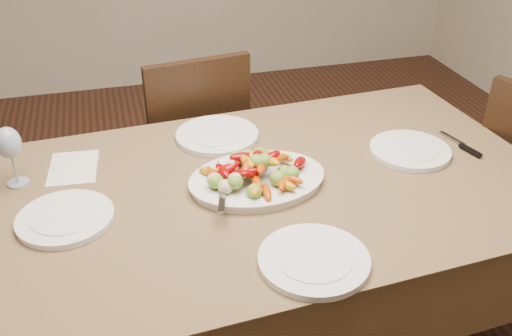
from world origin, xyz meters
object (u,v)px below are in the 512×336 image
object	(u,v)px
plate_left	(65,218)
wine_glass	(11,155)
plate_far	(217,135)
plate_near	(314,260)
serving_platter	(257,181)
chair_far	(189,148)
dining_table	(256,278)
plate_right	(410,151)

from	to	relation	value
plate_left	wine_glass	world-z (taller)	wine_glass
plate_far	plate_near	xyz separation A→B (m)	(0.10, -0.72, 0.00)
plate_near	serving_platter	bearing A→B (deg)	96.06
plate_left	plate_near	world-z (taller)	same
plate_far	plate_near	distance (m)	0.73
chair_far	wine_glass	world-z (taller)	wine_glass
plate_near	plate_left	bearing A→B (deg)	150.09
plate_far	serving_platter	bearing A→B (deg)	-80.50
dining_table	wine_glass	xyz separation A→B (m)	(-0.71, 0.20, 0.48)
chair_far	plate_near	size ratio (longest dim) A/B	3.34
plate_right	wine_glass	distance (m)	1.27
chair_far	plate_left	distance (m)	1.00
serving_platter	plate_near	distance (m)	0.39
plate_right	wine_glass	world-z (taller)	wine_glass
plate_right	plate_near	xyz separation A→B (m)	(-0.51, -0.44, 0.00)
plate_left	plate_near	size ratio (longest dim) A/B	0.94
plate_right	plate_near	world-z (taller)	same
serving_platter	plate_near	xyz separation A→B (m)	(0.04, -0.39, -0.00)
plate_right	plate_left	bearing A→B (deg)	-175.13
dining_table	plate_right	distance (m)	0.68
plate_far	chair_far	bearing A→B (deg)	95.31
plate_far	plate_left	bearing A→B (deg)	-143.88
plate_right	wine_glass	size ratio (longest dim) A/B	1.31
serving_platter	plate_far	size ratio (longest dim) A/B	1.41
dining_table	wine_glass	bearing A→B (deg)	164.04
plate_right	plate_far	xyz separation A→B (m)	(-0.60, 0.28, 0.00)
dining_table	plate_left	size ratio (longest dim) A/B	6.86
plate_far	plate_near	world-z (taller)	same
plate_far	wine_glass	size ratio (longest dim) A/B	1.42
serving_platter	wine_glass	size ratio (longest dim) A/B	2.01
serving_platter	plate_left	world-z (taller)	serving_platter
dining_table	chair_far	distance (m)	0.81
chair_far	plate_far	world-z (taller)	chair_far
serving_platter	wine_glass	world-z (taller)	wine_glass
chair_far	serving_platter	size ratio (longest dim) A/B	2.31
plate_left	wine_glass	size ratio (longest dim) A/B	1.31
plate_near	wine_glass	distance (m)	0.96
plate_right	plate_far	size ratio (longest dim) A/B	0.92
plate_near	plate_right	bearing A→B (deg)	41.23
plate_left	plate_right	distance (m)	1.12
dining_table	wine_glass	distance (m)	0.88
plate_left	plate_right	world-z (taller)	same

